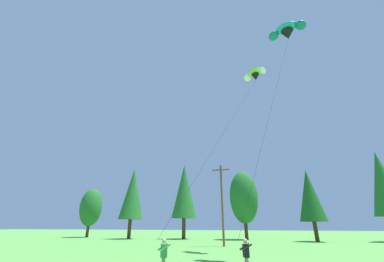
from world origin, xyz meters
The scene contains 11 objects.
treeline_tree_a centered at (-29.19, 52.88, 5.60)m, with size 4.30×4.30×9.26m.
treeline_tree_b centered at (-18.66, 49.60, 7.70)m, with size 4.30×4.30×12.29m.
treeline_tree_c centered at (-9.27, 51.38, 8.13)m, with size 4.45×4.45×12.97m.
treeline_tree_d centered at (1.36, 52.00, 6.81)m, with size 4.84×4.84×11.25m.
treeline_tree_e centered at (11.44, 49.09, 6.58)m, with size 3.91×3.91×10.50m.
treeline_tree_f centered at (22.58, 50.64, 8.31)m, with size 4.52×4.52×13.27m.
utility_pole centered at (-0.99, 38.04, 4.96)m, with size 2.20×0.26×9.41m.
kite_flyer_near centered at (-2.09, 20.27, 1.00)m, with size 0.75×0.76×1.69m.
kite_flyer_mid centered at (1.84, 21.24, 1.00)m, with size 0.67×0.69×1.69m.
parafoil_kite_high_lime_white centered at (4.15, 33.45, 19.27)m, with size 7.99×14.59×18.42m.
parafoil_kite_mid_teal centered at (7.35, 28.44, 20.62)m, with size 7.73×8.42×19.90m.
Camera 1 is at (2.18, 7.83, 2.35)m, focal length 22.43 mm.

